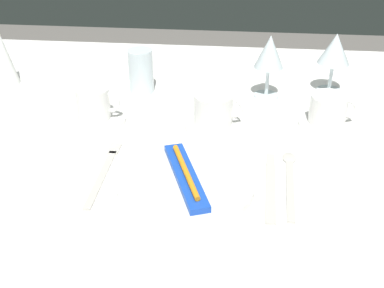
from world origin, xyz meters
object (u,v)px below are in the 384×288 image
toothbrush_package (186,175)px  wine_glass_left (335,51)px  wine_glass_centre (270,54)px  coffee_cup_far (329,109)px  dinner_knife (271,187)px  drink_tumbler (141,74)px  coffee_cup_right (94,103)px  dinner_plate (186,183)px  coffee_cup_left (214,109)px  napkin_folded (2,55)px  fork_outer (105,171)px  spoon_soup (290,176)px

toothbrush_package → wine_glass_left: wine_glass_left is taller
wine_glass_centre → coffee_cup_far: bearing=-47.1°
dinner_knife → drink_tumbler: size_ratio=1.99×
coffee_cup_right → drink_tumbler: bearing=66.4°
dinner_plate → wine_glass_left: size_ratio=1.66×
toothbrush_package → wine_glass_centre: 0.44m
coffee_cup_left → napkin_folded: napkin_folded is taller
wine_glass_centre → wine_glass_left: bearing=16.0°
fork_outer → drink_tumbler: bearing=89.3°
napkin_folded → dinner_knife: bearing=-31.2°
coffee_cup_left → napkin_folded: 0.59m
dinner_plate → fork_outer: dinner_plate is taller
spoon_soup → drink_tumbler: 0.50m
coffee_cup_left → coffee_cup_far: bearing=6.2°
dinner_plate → coffee_cup_right: bearing=134.7°
dinner_plate → dinner_knife: size_ratio=1.16×
toothbrush_package → fork_outer: toothbrush_package is taller
fork_outer → coffee_cup_left: coffee_cup_left is taller
toothbrush_package → coffee_cup_right: (-0.23, 0.23, 0.02)m
dinner_knife → wine_glass_centre: 0.40m
coffee_cup_right → dinner_plate: bearing=-45.3°
spoon_soup → coffee_cup_right: size_ratio=2.26×
dinner_knife → wine_glass_left: 0.48m
wine_glass_left → drink_tumbler: bearing=-175.0°
coffee_cup_left → wine_glass_centre: bearing=53.8°
wine_glass_left → coffee_cup_right: bearing=-158.9°
toothbrush_package → napkin_folded: 0.67m
wine_glass_left → dinner_plate: bearing=-125.7°
coffee_cup_far → napkin_folded: napkin_folded is taller
dinner_plate → coffee_cup_far: bearing=42.0°
toothbrush_package → coffee_cup_left: coffee_cup_left is taller
dinner_knife → spoon_soup: size_ratio=0.98×
dinner_knife → coffee_cup_left: coffee_cup_left is taller
drink_tumbler → toothbrush_package: bearing=-68.9°
spoon_soup → coffee_cup_right: bearing=156.7°
dinner_plate → fork_outer: (-0.16, 0.03, -0.01)m
toothbrush_package → coffee_cup_right: size_ratio=2.13×
toothbrush_package → wine_glass_centre: (0.16, 0.40, 0.09)m
coffee_cup_left → coffee_cup_far: (0.25, 0.03, -0.00)m
dinner_plate → spoon_soup: (0.19, 0.05, -0.01)m
toothbrush_package → spoon_soup: bearing=14.8°
fork_outer → spoon_soup: (0.35, 0.02, -0.00)m
coffee_cup_right → drink_tumbler: 0.19m
fork_outer → coffee_cup_far: 0.50m
dinner_plate → dinner_knife: dinner_plate is taller
coffee_cup_right → napkin_folded: size_ratio=0.61×
dinner_knife → spoon_soup: spoon_soup is taller
coffee_cup_left → wine_glass_centre: (0.12, 0.17, 0.07)m
wine_glass_left → drink_tumbler: size_ratio=1.39×
drink_tumbler → napkin_folded: size_ratio=0.69×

